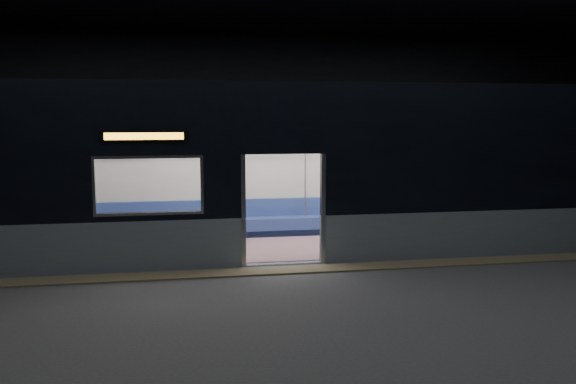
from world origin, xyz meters
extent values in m
cube|color=#47494C|center=(0.00, 0.00, -0.01)|extent=(24.00, 14.00, 0.01)
cube|color=black|center=(0.00, 6.98, 2.50)|extent=(24.00, 0.04, 5.00)
cube|color=black|center=(0.00, -6.98, 2.50)|extent=(24.00, 0.04, 5.00)
cube|color=#8C7F59|center=(0.00, 0.55, 0.01)|extent=(22.80, 0.50, 0.03)
cube|color=#85919F|center=(-4.85, 1.06, 0.45)|extent=(8.30, 0.12, 0.90)
cube|color=#85919F|center=(4.85, 1.06, 0.45)|extent=(8.30, 0.12, 0.90)
cube|color=black|center=(4.85, 1.06, 2.05)|extent=(8.30, 0.12, 2.30)
cube|color=black|center=(0.00, 1.06, 2.62)|extent=(1.40, 0.12, 1.15)
cube|color=#B7BABC|center=(-0.74, 1.06, 1.02)|extent=(0.08, 0.14, 2.05)
cube|color=#B7BABC|center=(0.74, 1.06, 1.02)|extent=(0.08, 0.14, 2.05)
cube|color=black|center=(-2.45, 0.98, 2.39)|extent=(1.50, 0.04, 0.18)
cube|color=orange|center=(-2.45, 0.97, 2.39)|extent=(1.34, 0.03, 0.12)
cube|color=beige|center=(0.00, 3.94, 1.60)|extent=(18.00, 0.12, 3.20)
cube|color=black|center=(0.00, 2.50, 3.28)|extent=(18.00, 3.00, 0.15)
cube|color=#8A6465|center=(0.00, 2.50, 0.02)|extent=(17.76, 2.76, 0.04)
cube|color=beige|center=(0.00, 2.50, 2.35)|extent=(17.76, 2.76, 0.10)
cube|color=navy|center=(0.00, 3.62, 0.24)|extent=(11.00, 0.48, 0.41)
cube|color=navy|center=(0.00, 3.81, 0.65)|extent=(11.00, 0.10, 0.40)
cube|color=#6D5056|center=(-3.30, 1.41, 0.24)|extent=(4.40, 0.48, 0.41)
cube|color=#6D5056|center=(3.30, 1.41, 0.24)|extent=(4.40, 0.48, 0.41)
cylinder|color=silver|center=(-0.95, 1.37, 1.17)|extent=(0.04, 0.04, 2.26)
cylinder|color=silver|center=(-0.95, 3.63, 1.17)|extent=(0.04, 0.04, 2.26)
cylinder|color=silver|center=(0.95, 1.37, 1.17)|extent=(0.04, 0.04, 2.26)
cylinder|color=silver|center=(0.95, 3.63, 1.17)|extent=(0.04, 0.04, 2.26)
cylinder|color=silver|center=(0.00, 3.58, 1.95)|extent=(11.00, 0.03, 0.03)
cube|color=black|center=(4.71, 3.42, 0.52)|extent=(0.15, 0.42, 0.14)
cube|color=black|center=(4.89, 3.42, 0.52)|extent=(0.15, 0.42, 0.14)
cylinder|color=black|center=(4.71, 3.23, 0.26)|extent=(0.10, 0.10, 0.43)
cylinder|color=black|center=(4.89, 3.23, 0.26)|extent=(0.10, 0.10, 0.43)
cube|color=#CA5E89|center=(4.80, 3.59, 0.54)|extent=(0.35, 0.19, 0.18)
cylinder|color=#CA5E89|center=(4.80, 3.62, 0.85)|extent=(0.34, 0.34, 0.46)
sphere|color=tan|center=(4.80, 3.60, 1.18)|extent=(0.19, 0.19, 0.19)
sphere|color=black|center=(4.80, 3.63, 1.21)|extent=(0.19, 0.19, 0.19)
cube|color=black|center=(4.83, 3.35, 0.66)|extent=(0.31, 0.28, 0.14)
cube|color=white|center=(5.00, 3.85, 1.46)|extent=(0.96, 0.03, 0.63)
camera|label=1|loc=(-1.89, -9.82, 2.76)|focal=38.00mm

